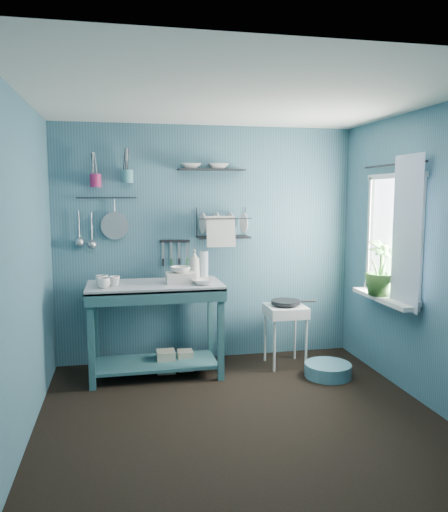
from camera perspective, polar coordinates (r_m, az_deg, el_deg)
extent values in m
plane|color=black|center=(4.25, 1.72, -17.72)|extent=(3.20, 3.20, 0.00)
plane|color=silver|center=(3.93, 1.86, 17.58)|extent=(3.20, 3.20, 0.00)
plane|color=#335A69|center=(5.36, -1.92, 1.36)|extent=(3.20, 0.00, 3.20)
plane|color=#335A69|center=(2.48, 9.83, -5.46)|extent=(3.20, 0.00, 3.20)
plane|color=#335A69|center=(3.86, -22.01, -1.40)|extent=(0.00, 3.00, 3.00)
plane|color=#335A69|center=(4.54, 21.84, -0.19)|extent=(0.00, 3.00, 3.00)
cube|color=#2E5B60|center=(5.01, -7.82, -8.31)|extent=(1.40, 0.87, 0.92)
imported|color=silver|center=(4.74, -13.60, -3.03)|extent=(0.12, 0.12, 0.10)
imported|color=silver|center=(4.83, -12.38, -2.82)|extent=(0.14, 0.14, 0.09)
imported|color=silver|center=(4.89, -13.77, -2.71)|extent=(0.17, 0.17, 0.10)
cube|color=#BCB8AC|center=(4.90, -4.98, -2.50)|extent=(0.28, 0.22, 0.10)
imported|color=silver|center=(4.89, -4.99, -1.57)|extent=(0.19, 0.19, 0.06)
imported|color=#BCB8AC|center=(5.12, -3.39, -0.94)|extent=(0.11, 0.12, 0.30)
cylinder|color=#ABB5BF|center=(5.16, -2.32, -0.98)|extent=(0.09, 0.09, 0.28)
imported|color=silver|center=(4.80, -2.43, -2.95)|extent=(0.22, 0.22, 0.05)
cube|color=silver|center=(5.31, 7.00, -9.00)|extent=(0.47, 0.47, 0.64)
cylinder|color=black|center=(5.22, 7.06, -5.25)|extent=(0.30, 0.30, 0.03)
cube|color=black|center=(5.28, -5.63, 1.69)|extent=(0.32, 0.05, 0.03)
cube|color=black|center=(5.24, -0.08, 3.80)|extent=(0.56, 0.25, 0.32)
cube|color=black|center=(5.24, -1.44, 9.84)|extent=(0.71, 0.20, 0.01)
imported|color=silver|center=(5.21, -3.79, 9.66)|extent=(0.24, 0.24, 0.05)
imported|color=silver|center=(5.26, -0.67, 10.02)|extent=(0.25, 0.25, 0.05)
cylinder|color=#971B4C|center=(5.18, -14.46, 8.36)|extent=(0.11, 0.11, 0.13)
cylinder|color=teal|center=(5.18, -10.94, 8.94)|extent=(0.11, 0.11, 0.13)
cylinder|color=#989BA0|center=(5.22, -12.37, 3.40)|extent=(0.28, 0.03, 0.28)
cylinder|color=#989BA0|center=(5.24, -16.25, 3.41)|extent=(0.01, 0.01, 0.30)
cylinder|color=#989BA0|center=(5.24, -14.90, 3.14)|extent=(0.01, 0.01, 0.30)
cylinder|color=black|center=(5.23, -13.27, 6.49)|extent=(0.60, 0.01, 0.01)
plane|color=white|center=(4.90, 18.89, 2.20)|extent=(0.00, 1.10, 1.10)
cube|color=silver|center=(4.94, 17.76, -4.64)|extent=(0.16, 0.95, 0.04)
plane|color=white|center=(4.60, 20.10, 2.49)|extent=(0.00, 1.35, 1.35)
cylinder|color=black|center=(4.87, 18.73, 9.84)|extent=(0.02, 1.05, 0.02)
imported|color=#366528|center=(4.93, 17.47, -1.32)|extent=(0.38, 0.38, 0.52)
cube|color=tan|center=(5.17, -6.66, -11.87)|extent=(0.18, 0.18, 0.22)
cube|color=tan|center=(5.22, -4.45, -11.77)|extent=(0.15, 0.15, 0.20)
cylinder|color=teal|center=(5.13, 11.79, -12.64)|extent=(0.46, 0.46, 0.13)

